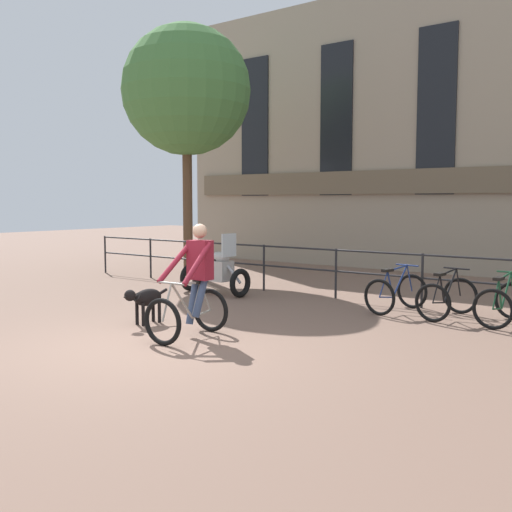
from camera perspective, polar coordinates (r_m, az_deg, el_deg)
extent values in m
plane|color=#7A5B4C|center=(8.66, -9.87, -8.45)|extent=(60.00, 60.00, 0.00)
cylinder|color=#232326|center=(17.57, -14.17, 0.15)|extent=(0.05, 0.05, 1.05)
cylinder|color=#232326|center=(16.15, -10.01, -0.20)|extent=(0.05, 0.05, 1.05)
cylinder|color=#232326|center=(14.84, -5.08, -0.62)|extent=(0.05, 0.05, 1.05)
cylinder|color=#232326|center=(13.65, 0.76, -1.11)|extent=(0.05, 0.05, 1.05)
cylinder|color=#232326|center=(12.64, 7.61, -1.68)|extent=(0.05, 0.05, 1.05)
cylinder|color=#232326|center=(11.83, 15.54, -2.29)|extent=(0.05, 0.05, 1.05)
cylinder|color=#232326|center=(12.59, 7.64, 0.56)|extent=(15.00, 0.04, 0.04)
cylinder|color=#232326|center=(12.63, 7.62, -1.44)|extent=(15.00, 0.04, 0.04)
cube|color=gray|center=(17.94, 17.14, 11.69)|extent=(18.00, 0.60, 8.24)
cube|color=brown|center=(17.49, 16.60, 6.88)|extent=(17.10, 0.12, 0.70)
cube|color=black|center=(20.75, -0.11, 12.16)|extent=(1.10, 0.06, 4.61)
cube|color=black|center=(19.02, 7.65, 12.74)|extent=(1.10, 0.06, 4.61)
cube|color=black|center=(17.69, 16.80, 13.14)|extent=(1.10, 0.06, 4.61)
torus|color=black|center=(8.60, -8.90, -6.22)|extent=(0.68, 0.11, 0.68)
torus|color=black|center=(9.43, -4.38, -5.16)|extent=(0.68, 0.11, 0.68)
cylinder|color=#9E998E|center=(8.87, -7.05, -4.28)|extent=(0.07, 0.49, 0.60)
cylinder|color=#9E998E|center=(9.13, -5.70, -4.21)|extent=(0.05, 0.23, 0.52)
cylinder|color=#9E998E|center=(8.91, -6.66, -2.57)|extent=(0.08, 0.66, 0.10)
cylinder|color=#9E998E|center=(9.26, -5.21, -5.51)|extent=(0.06, 0.44, 0.08)
cylinder|color=#9E998E|center=(9.29, -4.84, -3.87)|extent=(0.04, 0.27, 0.47)
cylinder|color=#9E998E|center=(8.62, -8.48, -4.40)|extent=(0.04, 0.23, 0.54)
cylinder|color=#9E998E|center=(8.66, -8.06, -2.59)|extent=(0.48, 0.06, 0.03)
cube|color=black|center=(9.16, -5.33, -2.43)|extent=(0.14, 0.25, 0.05)
cube|color=maroon|center=(9.12, -5.34, -0.38)|extent=(0.37, 0.24, 0.60)
sphere|color=tan|center=(9.09, -5.37, 2.38)|extent=(0.22, 0.22, 0.22)
cylinder|color=maroon|center=(9.01, -7.70, -0.56)|extent=(0.10, 0.71, 0.60)
cylinder|color=maroon|center=(8.74, -5.62, -0.72)|extent=(0.19, 0.72, 0.60)
cylinder|color=#384766|center=(9.18, -6.04, -4.33)|extent=(0.16, 0.32, 0.69)
cylinder|color=#384766|center=(9.08, -5.36, -4.04)|extent=(0.12, 0.31, 0.58)
ellipsoid|color=black|center=(10.14, -10.24, -3.90)|extent=(0.27, 0.55, 0.29)
cylinder|color=black|center=(10.00, -11.20, -3.92)|extent=(0.16, 0.16, 0.17)
sphere|color=black|center=(9.90, -11.91, -3.69)|extent=(0.19, 0.19, 0.19)
cone|color=black|center=(9.85, -12.29, -3.83)|extent=(0.11, 0.12, 0.10)
cylinder|color=black|center=(10.35, -8.87, -3.38)|extent=(0.06, 0.18, 0.11)
cylinder|color=black|center=(10.14, -11.26, -5.35)|extent=(0.06, 0.06, 0.38)
cylinder|color=black|center=(10.02, -10.69, -5.47)|extent=(0.06, 0.06, 0.38)
cylinder|color=black|center=(10.36, -9.77, -5.10)|extent=(0.06, 0.06, 0.38)
cylinder|color=black|center=(10.24, -9.19, -5.21)|extent=(0.06, 0.06, 0.38)
torus|color=black|center=(12.67, -1.52, -2.59)|extent=(0.14, 0.62, 0.62)
torus|color=black|center=(13.69, -6.25, -2.04)|extent=(0.14, 0.62, 0.62)
cube|color=#B7B2AD|center=(13.14, -3.98, -1.35)|extent=(0.83, 0.43, 0.44)
ellipsoid|color=#B7B2AD|center=(12.98, -3.39, -0.10)|extent=(0.49, 0.34, 0.24)
cube|color=black|center=(13.18, -4.31, -0.16)|extent=(0.57, 0.32, 0.10)
cylinder|color=#B2B2B7|center=(12.77, -2.16, -1.69)|extent=(0.42, 0.08, 0.41)
cube|color=silver|center=(12.80, -2.59, 1.04)|extent=(0.05, 0.44, 0.50)
cube|color=#B7B2AD|center=(13.40, -5.33, 0.31)|extent=(0.33, 0.37, 0.28)
torus|color=black|center=(11.79, 14.64, -3.26)|extent=(0.66, 0.17, 0.66)
torus|color=black|center=(10.93, 11.68, -3.86)|extent=(0.66, 0.17, 0.66)
cylinder|color=navy|center=(11.42, 13.56, -2.34)|extent=(0.11, 0.46, 0.58)
cylinder|color=navy|center=(11.16, 12.67, -2.66)|extent=(0.07, 0.22, 0.51)
cylinder|color=navy|center=(11.31, 13.32, -1.14)|extent=(0.14, 0.63, 0.10)
cylinder|color=navy|center=(11.10, 12.31, -3.86)|extent=(0.10, 0.42, 0.07)
cylinder|color=navy|center=(10.99, 12.05, -2.64)|extent=(0.06, 0.25, 0.46)
cylinder|color=navy|center=(11.68, 14.42, -2.07)|extent=(0.06, 0.21, 0.52)
cylinder|color=navy|center=(11.57, 14.19, -0.85)|extent=(0.48, 0.11, 0.03)
cube|color=black|center=(11.05, 12.42, -1.34)|extent=(0.16, 0.26, 0.05)
torus|color=black|center=(11.48, 18.88, -3.60)|extent=(0.66, 0.13, 0.66)
torus|color=black|center=(10.55, 16.49, -4.30)|extent=(0.66, 0.13, 0.66)
cylinder|color=black|center=(11.08, 18.03, -2.68)|extent=(0.08, 0.47, 0.58)
cylinder|color=black|center=(10.80, 17.30, -3.03)|extent=(0.06, 0.22, 0.51)
cylinder|color=black|center=(10.97, 17.85, -1.45)|extent=(0.10, 0.63, 0.10)
cylinder|color=black|center=(10.73, 17.00, -4.28)|extent=(0.07, 0.42, 0.07)
cylinder|color=black|center=(10.61, 16.80, -3.03)|extent=(0.05, 0.25, 0.46)
cylinder|color=black|center=(11.36, 18.72, -2.38)|extent=(0.05, 0.21, 0.52)
cylinder|color=black|center=(11.24, 18.55, -1.14)|extent=(0.48, 0.08, 0.03)
cube|color=black|center=(10.69, 17.12, -1.67)|extent=(0.15, 0.25, 0.05)
torus|color=black|center=(10.25, 21.62, -4.73)|extent=(0.66, 0.09, 0.66)
cylinder|color=#194C2D|center=(10.81, 22.75, -3.02)|extent=(0.06, 0.47, 0.58)
cylinder|color=#194C2D|center=(10.52, 22.23, -3.40)|extent=(0.04, 0.22, 0.51)
cylinder|color=#194C2D|center=(10.69, 22.64, -1.77)|extent=(0.06, 0.63, 0.10)
cylinder|color=#194C2D|center=(10.45, 21.99, -4.69)|extent=(0.05, 0.42, 0.07)
cylinder|color=#194C2D|center=(10.32, 21.87, -3.42)|extent=(0.04, 0.25, 0.46)
cylinder|color=#194C2D|center=(10.99, 23.14, -1.43)|extent=(0.48, 0.05, 0.03)
cube|color=black|center=(10.40, 22.12, -2.01)|extent=(0.13, 0.25, 0.05)
cylinder|color=brown|center=(16.55, -6.53, 5.19)|extent=(0.26, 0.26, 4.06)
sphere|color=#477A3D|center=(16.82, -6.64, 15.41)|extent=(3.48, 3.48, 3.48)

